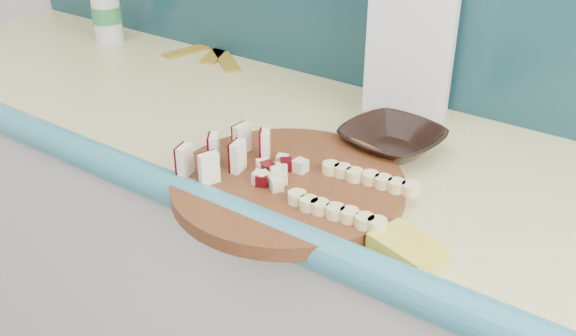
# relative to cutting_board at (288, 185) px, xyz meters

# --- Properties ---
(kitchen_counter) EXTENTS (2.20, 0.63, 0.91)m
(kitchen_counter) POSITION_rel_cutting_board_xyz_m (-0.16, 0.19, -0.47)
(kitchen_counter) COLOR silver
(kitchen_counter) RESTS_ON ground
(cutting_board) EXTENTS (0.41, 0.41, 0.02)m
(cutting_board) POSITION_rel_cutting_board_xyz_m (0.00, 0.00, 0.00)
(cutting_board) COLOR #4E2410
(cutting_board) RESTS_ON kitchen_counter
(apple_wedges) EXTENTS (0.09, 0.15, 0.05)m
(apple_wedges) POSITION_rel_cutting_board_xyz_m (-0.11, -0.03, 0.04)
(apple_wedges) COLOR #F5EBC4
(apple_wedges) RESTS_ON cutting_board
(apple_chunks) EXTENTS (0.06, 0.06, 0.02)m
(apple_chunks) POSITION_rel_cutting_board_xyz_m (-0.02, -0.00, 0.02)
(apple_chunks) COLOR beige
(apple_chunks) RESTS_ON cutting_board
(banana_slices) EXTENTS (0.17, 0.15, 0.02)m
(banana_slices) POSITION_rel_cutting_board_xyz_m (0.12, 0.01, 0.02)
(banana_slices) COLOR #EDDB91
(banana_slices) RESTS_ON cutting_board
(brown_bowl) EXTENTS (0.20, 0.20, 0.04)m
(brown_bowl) POSITION_rel_cutting_board_xyz_m (0.07, 0.23, 0.01)
(brown_bowl) COLOR black
(brown_bowl) RESTS_ON kitchen_counter
(flour_bag) EXTENTS (0.18, 0.15, 0.27)m
(flour_bag) POSITION_rel_cutting_board_xyz_m (0.02, 0.37, 0.12)
(flour_bag) COLOR silver
(flour_bag) RESTS_ON kitchen_counter
(canister) EXTENTS (0.08, 0.08, 0.13)m
(canister) POSITION_rel_cutting_board_xyz_m (-0.86, 0.36, 0.05)
(canister) COLOR silver
(canister) RESTS_ON kitchen_counter
(sponge) EXTENTS (0.11, 0.09, 0.03)m
(sponge) POSITION_rel_cutting_board_xyz_m (0.24, -0.05, 0.00)
(sponge) COLOR gold
(sponge) RESTS_ON kitchen_counter
(banana_peel) EXTENTS (0.24, 0.20, 0.01)m
(banana_peel) POSITION_rel_cutting_board_xyz_m (-0.55, 0.44, -0.01)
(banana_peel) COLOR gold
(banana_peel) RESTS_ON kitchen_counter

